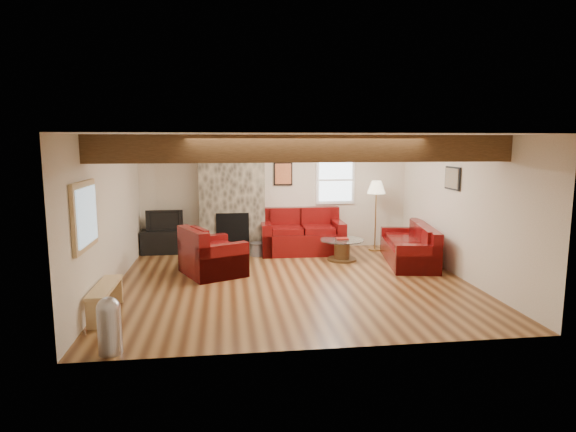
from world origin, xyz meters
name	(u,v)px	position (x,y,z in m)	size (l,w,h in m)	color
room	(293,211)	(0.00, 0.00, 1.25)	(8.00, 8.00, 8.00)	#4F2B14
oak_beam	(306,149)	(0.00, -1.25, 2.31)	(6.00, 0.36, 0.38)	#362310
chimney_breast	(232,197)	(-1.00, 2.49, 1.22)	(1.40, 0.67, 2.50)	#353029
back_window	(335,180)	(1.35, 2.71, 1.55)	(0.90, 0.08, 1.10)	white
hatch_window	(85,216)	(-2.96, -1.50, 1.45)	(0.08, 1.00, 0.90)	tan
ceiling_dome	(334,140)	(0.90, 0.90, 2.44)	(0.40, 0.40, 0.18)	silver
artwork_back	(283,174)	(0.15, 2.71, 1.70)	(0.42, 0.06, 0.52)	black
artwork_right	(452,178)	(2.96, 0.30, 1.75)	(0.06, 0.55, 0.42)	black
sofa_three	(409,244)	(2.48, 1.05, 0.38)	(1.98, 0.83, 0.77)	#470905
loveseat	(302,231)	(0.50, 2.23, 0.47)	(1.78, 1.03, 0.95)	#470905
armchair_red	(213,251)	(-1.39, 0.70, 0.44)	(1.08, 0.95, 0.87)	#470905
coffee_table	(342,250)	(1.21, 1.42, 0.22)	(0.89, 0.89, 0.47)	#432915
tv_cabinet	(166,242)	(-2.45, 2.53, 0.26)	(1.02, 0.41, 0.51)	black
television	(165,220)	(-2.45, 2.53, 0.74)	(0.78, 0.10, 0.45)	black
floor_lamp	(376,191)	(2.17, 2.24, 1.33)	(0.40, 0.40, 1.56)	#AE8648
pine_bench	(105,300)	(-2.83, -1.26, 0.21)	(0.26, 1.13, 0.42)	tan
pedal_bin	(109,325)	(-2.48, -2.55, 0.34)	(0.27, 0.27, 0.67)	#ADACB2
coal_bucket	(257,249)	(-0.49, 2.06, 0.14)	(0.31, 0.31, 0.29)	gray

